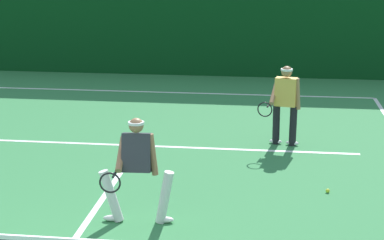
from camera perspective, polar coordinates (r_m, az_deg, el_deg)
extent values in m
cube|color=white|center=(17.29, -1.50, 2.49)|extent=(10.61, 0.10, 0.01)
cube|color=white|center=(12.69, -4.80, -2.31)|extent=(8.65, 0.10, 0.01)
cube|color=white|center=(9.93, -8.43, -7.55)|extent=(0.10, 6.40, 0.01)
cube|color=white|center=(6.78, -16.05, -10.12)|extent=(11.45, 0.03, 0.05)
cylinder|color=silver|center=(9.08, -2.48, -6.99)|extent=(0.29, 0.16, 0.79)
cylinder|color=silver|center=(9.19, -7.30, -6.82)|extent=(0.35, 0.16, 0.79)
ellipsoid|color=white|center=(9.21, -2.46, -8.97)|extent=(0.27, 0.13, 0.09)
ellipsoid|color=white|center=(9.32, -7.23, -8.78)|extent=(0.27, 0.13, 0.09)
cube|color=#2D3338|center=(8.90, -5.00, -2.94)|extent=(0.42, 0.36, 0.58)
cylinder|color=#9E704C|center=(8.87, -3.57, -3.13)|extent=(0.16, 0.10, 0.60)
cylinder|color=#9E704C|center=(8.94, -6.42, -3.05)|extent=(0.13, 0.55, 0.41)
sphere|color=#9E704C|center=(8.78, -5.06, -0.49)|extent=(0.21, 0.21, 0.21)
cylinder|color=white|center=(8.77, -5.07, -0.26)|extent=(0.24, 0.24, 0.04)
cylinder|color=black|center=(8.79, -6.99, -4.85)|extent=(0.05, 0.26, 0.03)
torus|color=black|center=(8.47, -7.41, -5.64)|extent=(0.29, 0.04, 0.29)
cylinder|color=black|center=(12.72, 9.11, -0.53)|extent=(0.18, 0.17, 0.80)
cylinder|color=black|center=(12.78, 7.61, -0.40)|extent=(0.18, 0.17, 0.80)
ellipsoid|color=white|center=(12.82, 9.04, -2.07)|extent=(0.28, 0.16, 0.09)
ellipsoid|color=white|center=(12.88, 7.55, -1.93)|extent=(0.28, 0.16, 0.09)
cube|color=#E5B24C|center=(12.59, 8.47, 2.53)|extent=(0.45, 0.31, 0.57)
cylinder|color=#9E704C|center=(12.55, 9.50, 2.33)|extent=(0.16, 0.12, 0.62)
cylinder|color=#9E704C|center=(12.64, 7.44, 2.50)|extent=(0.21, 0.57, 0.43)
sphere|color=#9E704C|center=(12.50, 8.55, 4.35)|extent=(0.22, 0.22, 0.22)
cylinder|color=white|center=(12.50, 8.55, 4.52)|extent=(0.28, 0.28, 0.04)
cylinder|color=black|center=(12.46, 6.94, 1.31)|extent=(0.09, 0.26, 0.03)
torus|color=black|center=(12.14, 6.59, 0.95)|extent=(0.29, 0.09, 0.29)
sphere|color=#D1E033|center=(10.50, 12.15, -6.26)|extent=(0.07, 0.07, 0.07)
cube|color=#093815|center=(19.44, -0.41, 9.16)|extent=(18.72, 0.12, 3.51)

